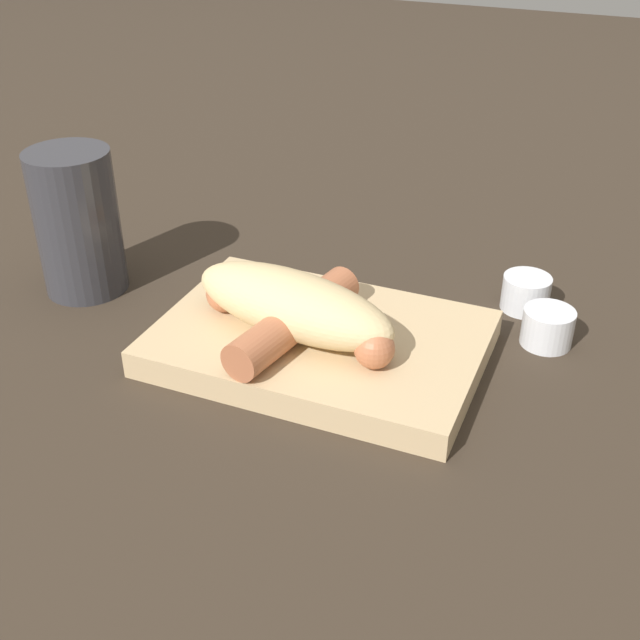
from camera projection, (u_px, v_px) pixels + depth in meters
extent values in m
plane|color=#33281E|center=(320.00, 355.00, 0.64)|extent=(3.00, 3.00, 0.00)
cube|color=tan|center=(320.00, 343.00, 0.63)|extent=(0.25, 0.17, 0.02)
ellipsoid|color=#DBBC84|center=(293.00, 304.00, 0.61)|extent=(0.18, 0.09, 0.05)
cylinder|color=#B26642|center=(295.00, 320.00, 0.61)|extent=(0.06, 0.14, 0.03)
sphere|color=#B26642|center=(223.00, 295.00, 0.64)|extent=(0.03, 0.03, 0.03)
sphere|color=#B26642|center=(374.00, 349.00, 0.58)|extent=(0.03, 0.03, 0.03)
cylinder|color=orange|center=(265.00, 283.00, 0.69)|extent=(0.03, 0.03, 0.00)
cylinder|color=orange|center=(263.00, 286.00, 0.68)|extent=(0.04, 0.04, 0.00)
cylinder|color=orange|center=(266.00, 297.00, 0.67)|extent=(0.04, 0.04, 0.00)
torus|color=silver|center=(251.00, 283.00, 0.69)|extent=(0.04, 0.04, 0.00)
cylinder|color=silver|center=(548.00, 327.00, 0.64)|extent=(0.04, 0.04, 0.03)
cylinder|color=maroon|center=(546.00, 336.00, 0.65)|extent=(0.03, 0.03, 0.01)
cylinder|color=silver|center=(526.00, 293.00, 0.69)|extent=(0.04, 0.04, 0.03)
cylinder|color=white|center=(524.00, 302.00, 0.70)|extent=(0.03, 0.03, 0.01)
cylinder|color=#333338|center=(77.00, 223.00, 0.70)|extent=(0.07, 0.07, 0.13)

